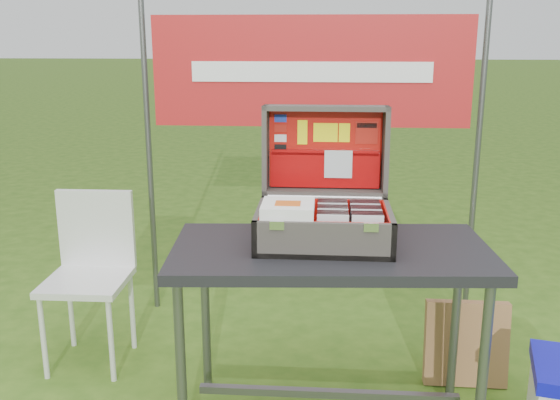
# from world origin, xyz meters

# --- Properties ---
(table) EXTENTS (1.20, 0.66, 0.73)m
(table) POSITION_xyz_m (0.11, 0.09, 0.36)
(table) COLOR black
(table) RESTS_ON ground
(table_top) EXTENTS (1.20, 0.66, 0.04)m
(table_top) POSITION_xyz_m (0.11, 0.09, 0.71)
(table_top) COLOR black
(table_top) RESTS_ON ground
(table_leg_fl) EXTENTS (0.04, 0.04, 0.69)m
(table_leg_fl) POSITION_xyz_m (-0.41, -0.14, 0.34)
(table_leg_fl) COLOR #59595B
(table_leg_fl) RESTS_ON ground
(table_leg_fr) EXTENTS (0.04, 0.04, 0.69)m
(table_leg_fr) POSITION_xyz_m (0.63, -0.14, 0.34)
(table_leg_fr) COLOR #59595B
(table_leg_fr) RESTS_ON ground
(table_leg_bl) EXTENTS (0.04, 0.04, 0.69)m
(table_leg_bl) POSITION_xyz_m (-0.41, 0.32, 0.34)
(table_leg_bl) COLOR #59595B
(table_leg_bl) RESTS_ON ground
(table_leg_br) EXTENTS (0.04, 0.04, 0.69)m
(table_leg_br) POSITION_xyz_m (0.63, 0.32, 0.34)
(table_leg_br) COLOR #59595B
(table_leg_br) RESTS_ON ground
(table_brace) EXTENTS (1.01, 0.03, 0.03)m
(table_brace) POSITION_xyz_m (0.11, 0.09, 0.12)
(table_brace) COLOR #59595B
(table_brace) RESTS_ON ground
(suitcase) EXTENTS (0.50, 0.51, 0.48)m
(suitcase) POSITION_xyz_m (0.08, 0.18, 0.97)
(suitcase) COLOR #4B453D
(suitcase) RESTS_ON table
(suitcase_base_bottom) EXTENTS (0.50, 0.35, 0.02)m
(suitcase_base_bottom) POSITION_xyz_m (0.08, 0.12, 0.74)
(suitcase_base_bottom) COLOR #4B453D
(suitcase_base_bottom) RESTS_ON table_top
(suitcase_base_wall_front) EXTENTS (0.50, 0.02, 0.13)m
(suitcase_base_wall_front) POSITION_xyz_m (0.08, -0.05, 0.79)
(suitcase_base_wall_front) COLOR #4B453D
(suitcase_base_wall_front) RESTS_ON table_top
(suitcase_base_wall_back) EXTENTS (0.50, 0.02, 0.13)m
(suitcase_base_wall_back) POSITION_xyz_m (0.08, 0.28, 0.79)
(suitcase_base_wall_back) COLOR #4B453D
(suitcase_base_wall_back) RESTS_ON table_top
(suitcase_base_wall_left) EXTENTS (0.02, 0.35, 0.13)m
(suitcase_base_wall_left) POSITION_xyz_m (-0.16, 0.12, 0.79)
(suitcase_base_wall_left) COLOR #4B453D
(suitcase_base_wall_left) RESTS_ON table_top
(suitcase_base_wall_right) EXTENTS (0.02, 0.35, 0.13)m
(suitcase_base_wall_right) POSITION_xyz_m (0.32, 0.12, 0.79)
(suitcase_base_wall_right) COLOR #4B453D
(suitcase_base_wall_right) RESTS_ON table_top
(suitcase_liner_floor) EXTENTS (0.46, 0.32, 0.01)m
(suitcase_liner_floor) POSITION_xyz_m (0.08, 0.12, 0.75)
(suitcase_liner_floor) COLOR red
(suitcase_liner_floor) RESTS_ON suitcase_base_bottom
(suitcase_latch_left) EXTENTS (0.05, 0.01, 0.03)m
(suitcase_latch_left) POSITION_xyz_m (-0.08, -0.06, 0.85)
(suitcase_latch_left) COLOR silver
(suitcase_latch_left) RESTS_ON suitcase_base_wall_front
(suitcase_latch_right) EXTENTS (0.05, 0.01, 0.03)m
(suitcase_latch_right) POSITION_xyz_m (0.24, -0.06, 0.85)
(suitcase_latch_right) COLOR silver
(suitcase_latch_right) RESTS_ON suitcase_base_wall_front
(suitcase_hinge) EXTENTS (0.45, 0.02, 0.02)m
(suitcase_hinge) POSITION_xyz_m (0.08, 0.29, 0.86)
(suitcase_hinge) COLOR silver
(suitcase_hinge) RESTS_ON suitcase_base_wall_back
(suitcase_lid_back) EXTENTS (0.50, 0.04, 0.35)m
(suitcase_lid_back) POSITION_xyz_m (0.08, 0.42, 1.03)
(suitcase_lid_back) COLOR #4B453D
(suitcase_lid_back) RESTS_ON suitcase_base_wall_back
(suitcase_lid_rim_far) EXTENTS (0.50, 0.13, 0.03)m
(suitcase_lid_rim_far) POSITION_xyz_m (0.08, 0.38, 1.20)
(suitcase_lid_rim_far) COLOR #4B453D
(suitcase_lid_rim_far) RESTS_ON suitcase_lid_back
(suitcase_lid_rim_near) EXTENTS (0.50, 0.13, 0.03)m
(suitcase_lid_rim_near) POSITION_xyz_m (0.08, 0.36, 0.87)
(suitcase_lid_rim_near) COLOR #4B453D
(suitcase_lid_rim_near) RESTS_ON suitcase_lid_back
(suitcase_lid_rim_left) EXTENTS (0.02, 0.15, 0.36)m
(suitcase_lid_rim_left) POSITION_xyz_m (-0.16, 0.37, 1.03)
(suitcase_lid_rim_left) COLOR #4B453D
(suitcase_lid_rim_left) RESTS_ON suitcase_lid_back
(suitcase_lid_rim_right) EXTENTS (0.02, 0.15, 0.36)m
(suitcase_lid_rim_right) POSITION_xyz_m (0.32, 0.37, 1.03)
(suitcase_lid_rim_right) COLOR #4B453D
(suitcase_lid_rim_right) RESTS_ON suitcase_lid_back
(suitcase_lid_liner) EXTENTS (0.45, 0.02, 0.31)m
(suitcase_lid_liner) POSITION_xyz_m (0.08, 0.41, 1.03)
(suitcase_lid_liner) COLOR red
(suitcase_lid_liner) RESTS_ON suitcase_lid_back
(suitcase_liner_wall_front) EXTENTS (0.46, 0.01, 0.11)m
(suitcase_liner_wall_front) POSITION_xyz_m (0.08, -0.04, 0.80)
(suitcase_liner_wall_front) COLOR red
(suitcase_liner_wall_front) RESTS_ON suitcase_base_bottom
(suitcase_liner_wall_back) EXTENTS (0.46, 0.01, 0.11)m
(suitcase_liner_wall_back) POSITION_xyz_m (0.08, 0.27, 0.80)
(suitcase_liner_wall_back) COLOR red
(suitcase_liner_wall_back) RESTS_ON suitcase_base_bottom
(suitcase_liner_wall_left) EXTENTS (0.01, 0.32, 0.11)m
(suitcase_liner_wall_left) POSITION_xyz_m (-0.15, 0.12, 0.80)
(suitcase_liner_wall_left) COLOR red
(suitcase_liner_wall_left) RESTS_ON suitcase_base_bottom
(suitcase_liner_wall_right) EXTENTS (0.01, 0.32, 0.11)m
(suitcase_liner_wall_right) POSITION_xyz_m (0.30, 0.12, 0.80)
(suitcase_liner_wall_right) COLOR red
(suitcase_liner_wall_right) RESTS_ON suitcase_base_bottom
(suitcase_lid_pocket) EXTENTS (0.44, 0.04, 0.14)m
(suitcase_lid_pocket) POSITION_xyz_m (0.08, 0.39, 0.95)
(suitcase_lid_pocket) COLOR #9C0304
(suitcase_lid_pocket) RESTS_ON suitcase_lid_liner
(suitcase_pocket_edge) EXTENTS (0.43, 0.02, 0.02)m
(suitcase_pocket_edge) POSITION_xyz_m (0.08, 0.39, 1.02)
(suitcase_pocket_edge) COLOR #9C0304
(suitcase_pocket_edge) RESTS_ON suitcase_lid_pocket
(suitcase_pocket_cd) EXTENTS (0.11, 0.02, 0.11)m
(suitcase_pocket_cd) POSITION_xyz_m (0.13, 0.37, 0.98)
(suitcase_pocket_cd) COLOR silver
(suitcase_pocket_cd) RESTS_ON suitcase_lid_pocket
(lid_sticker_cc_a) EXTENTS (0.05, 0.00, 0.03)m
(lid_sticker_cc_a) POSITION_xyz_m (-0.10, 0.41, 1.15)
(lid_sticker_cc_a) COLOR #1933B2
(lid_sticker_cc_a) RESTS_ON suitcase_lid_liner
(lid_sticker_cc_b) EXTENTS (0.05, 0.00, 0.03)m
(lid_sticker_cc_b) POSITION_xyz_m (-0.10, 0.41, 1.11)
(lid_sticker_cc_b) COLOR #AC160D
(lid_sticker_cc_b) RESTS_ON suitcase_lid_liner
(lid_sticker_cc_c) EXTENTS (0.05, 0.00, 0.03)m
(lid_sticker_cc_c) POSITION_xyz_m (-0.10, 0.41, 1.07)
(lid_sticker_cc_c) COLOR white
(lid_sticker_cc_c) RESTS_ON suitcase_lid_liner
(lid_sticker_cc_d) EXTENTS (0.05, 0.00, 0.03)m
(lid_sticker_cc_d) POSITION_xyz_m (-0.10, 0.41, 1.03)
(lid_sticker_cc_d) COLOR black
(lid_sticker_cc_d) RESTS_ON suitcase_lid_liner
(lid_card_neon_tall) EXTENTS (0.04, 0.01, 0.10)m
(lid_card_neon_tall) POSITION_xyz_m (-0.01, 0.41, 1.10)
(lid_card_neon_tall) COLOR #F6F10A
(lid_card_neon_tall) RESTS_ON suitcase_lid_liner
(lid_card_neon_main) EXTENTS (0.10, 0.01, 0.08)m
(lid_card_neon_main) POSITION_xyz_m (0.08, 0.41, 1.10)
(lid_card_neon_main) COLOR #F6F10A
(lid_card_neon_main) RESTS_ON suitcase_lid_liner
(lid_card_neon_small) EXTENTS (0.04, 0.01, 0.08)m
(lid_card_neon_small) POSITION_xyz_m (0.15, 0.41, 1.10)
(lid_card_neon_small) COLOR #F6F10A
(lid_card_neon_small) RESTS_ON suitcase_lid_liner
(lid_sticker_band) EXTENTS (0.09, 0.01, 0.09)m
(lid_sticker_band) POSITION_xyz_m (0.24, 0.41, 1.10)
(lid_sticker_band) COLOR #AC160D
(lid_sticker_band) RESTS_ON suitcase_lid_liner
(lid_sticker_band_bar) EXTENTS (0.08, 0.00, 0.02)m
(lid_sticker_band_bar) POSITION_xyz_m (0.24, 0.41, 1.13)
(lid_sticker_band_bar) COLOR black
(lid_sticker_band_bar) RESTS_ON suitcase_lid_liner
(cd_left_0) EXTENTS (0.11, 0.01, 0.13)m
(cd_left_0) POSITION_xyz_m (0.11, -0.02, 0.81)
(cd_left_0) COLOR silver
(cd_left_0) RESTS_ON suitcase_liner_floor
(cd_left_1) EXTENTS (0.11, 0.01, 0.13)m
(cd_left_1) POSITION_xyz_m (0.11, 0.00, 0.81)
(cd_left_1) COLOR black
(cd_left_1) RESTS_ON suitcase_liner_floor
(cd_left_2) EXTENTS (0.11, 0.01, 0.13)m
(cd_left_2) POSITION_xyz_m (0.11, 0.02, 0.81)
(cd_left_2) COLOR black
(cd_left_2) RESTS_ON suitcase_liner_floor
(cd_left_3) EXTENTS (0.11, 0.01, 0.13)m
(cd_left_3) POSITION_xyz_m (0.11, 0.04, 0.81)
(cd_left_3) COLOR black
(cd_left_3) RESTS_ON suitcase_liner_floor
(cd_left_4) EXTENTS (0.11, 0.01, 0.13)m
(cd_left_4) POSITION_xyz_m (0.11, 0.06, 0.81)
(cd_left_4) COLOR silver
(cd_left_4) RESTS_ON suitcase_liner_floor
(cd_left_5) EXTENTS (0.11, 0.01, 0.13)m
(cd_left_5) POSITION_xyz_m (0.11, 0.08, 0.81)
(cd_left_5) COLOR black
(cd_left_5) RESTS_ON suitcase_liner_floor
(cd_left_6) EXTENTS (0.11, 0.01, 0.13)m
(cd_left_6) POSITION_xyz_m (0.11, 0.10, 0.81)
(cd_left_6) COLOR black
(cd_left_6) RESTS_ON suitcase_liner_floor
(cd_left_7) EXTENTS (0.11, 0.01, 0.13)m
(cd_left_7) POSITION_xyz_m (0.11, 0.12, 0.81)
(cd_left_7) COLOR black
(cd_left_7) RESTS_ON suitcase_liner_floor
(cd_left_8) EXTENTS (0.11, 0.01, 0.13)m
(cd_left_8) POSITION_xyz_m (0.11, 0.14, 0.81)
(cd_left_8) COLOR silver
(cd_left_8) RESTS_ON suitcase_liner_floor
(cd_left_9) EXTENTS (0.11, 0.01, 0.13)m
(cd_left_9) POSITION_xyz_m (0.11, 0.16, 0.81)
(cd_left_9) COLOR black
(cd_left_9) RESTS_ON suitcase_liner_floor
(cd_left_10) EXTENTS (0.11, 0.01, 0.13)m
(cd_left_10) POSITION_xyz_m (0.11, 0.18, 0.81)
(cd_left_10) COLOR black
(cd_left_10) RESTS_ON suitcase_liner_floor
(cd_left_11) EXTENTS (0.11, 0.01, 0.13)m
(cd_left_11) POSITION_xyz_m (0.11, 0.20, 0.81)
(cd_left_11) COLOR black
(cd_left_11) RESTS_ON suitcase_liner_floor
(cd_right_0) EXTENTS (0.11, 0.01, 0.13)m
(cd_right_0) POSITION_xyz_m (0.23, -0.02, 0.81)
(cd_right_0) COLOR silver
(cd_right_0) RESTS_ON suitcase_liner_floor
(cd_right_1) EXTENTS (0.11, 0.01, 0.13)m
(cd_right_1) POSITION_xyz_m (0.23, 0.00, 0.81)
(cd_right_1) COLOR black
(cd_right_1) RESTS_ON suitcase_liner_floor
(cd_right_2) EXTENTS (0.11, 0.01, 0.13)m
(cd_right_2) POSITION_xyz_m (0.23, 0.02, 0.81)
(cd_right_2) COLOR black
(cd_right_2) RESTS_ON suitcase_liner_floor
(cd_right_3) EXTENTS (0.11, 0.01, 0.13)m
(cd_right_3) POSITION_xyz_m (0.23, 0.04, 0.81)
(cd_right_3) COLOR black
(cd_right_3) RESTS_ON suitcase_liner_floor
(cd_right_4) EXTENTS (0.11, 0.01, 0.13)m
(cd_right_4) POSITION_xyz_m (0.23, 0.06, 0.81)
(cd_right_4) COLOR silver
(cd_right_4) RESTS_ON suitcase_liner_floor
(cd_right_5) EXTENTS (0.11, 0.01, 0.13)m
(cd_right_5) POSITION_xyz_m (0.23, 0.08, 0.81)
(cd_right_5) COLOR black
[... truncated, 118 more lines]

